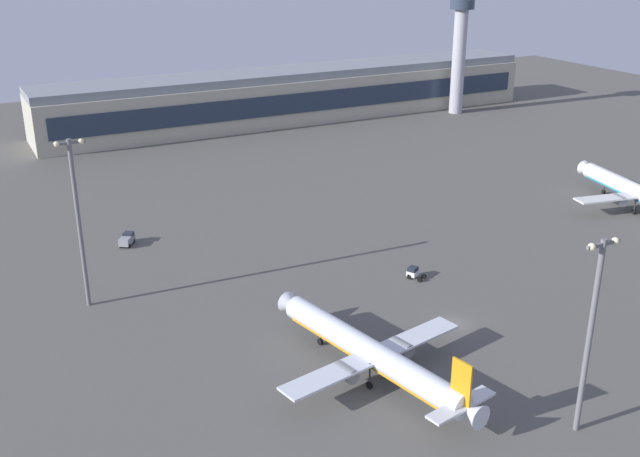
{
  "coord_description": "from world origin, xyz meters",
  "views": [
    {
      "loc": [
        -65.78,
        -81.01,
        55.83
      ],
      "look_at": [
        -4.66,
        36.19,
        4.0
      ],
      "focal_mm": 41.81,
      "sensor_mm": 36.0,
      "label": 1
    }
  ],
  "objects_px": {
    "baggage_tractor": "(127,239)",
    "apron_light_east": "(591,325)",
    "apron_light_central": "(78,214)",
    "pushback_tug": "(413,272)",
    "airplane_near_gate": "(372,353)",
    "airplane_mid_apron": "(639,194)",
    "control_tower": "(460,40)"
  },
  "relations": [
    {
      "from": "airplane_near_gate",
      "to": "baggage_tractor",
      "type": "height_order",
      "value": "airplane_near_gate"
    },
    {
      "from": "airplane_mid_apron",
      "to": "baggage_tractor",
      "type": "xyz_separation_m",
      "value": [
        -103.86,
        31.91,
        -2.69
      ]
    },
    {
      "from": "pushback_tug",
      "to": "baggage_tractor",
      "type": "xyz_separation_m",
      "value": [
        -40.8,
        38.28,
        0.11
      ]
    },
    {
      "from": "airplane_near_gate",
      "to": "control_tower",
      "type": "bearing_deg",
      "value": 37.74
    },
    {
      "from": "control_tower",
      "to": "airplane_mid_apron",
      "type": "relative_size",
      "value": 1.07
    },
    {
      "from": "airplane_mid_apron",
      "to": "apron_light_east",
      "type": "bearing_deg",
      "value": -132.33
    },
    {
      "from": "airplane_mid_apron",
      "to": "baggage_tractor",
      "type": "relative_size",
      "value": 8.75
    },
    {
      "from": "airplane_near_gate",
      "to": "apron_light_central",
      "type": "bearing_deg",
      "value": 115.59
    },
    {
      "from": "airplane_mid_apron",
      "to": "apron_light_central",
      "type": "relative_size",
      "value": 1.43
    },
    {
      "from": "apron_light_east",
      "to": "airplane_near_gate",
      "type": "bearing_deg",
      "value": 126.98
    },
    {
      "from": "pushback_tug",
      "to": "apron_light_central",
      "type": "distance_m",
      "value": 56.91
    },
    {
      "from": "control_tower",
      "to": "airplane_near_gate",
      "type": "relative_size",
      "value": 1.12
    },
    {
      "from": "airplane_mid_apron",
      "to": "baggage_tractor",
      "type": "bearing_deg",
      "value": 174.25
    },
    {
      "from": "apron_light_central",
      "to": "pushback_tug",
      "type": "bearing_deg",
      "value": -16.8
    },
    {
      "from": "airplane_near_gate",
      "to": "airplane_mid_apron",
      "type": "relative_size",
      "value": 0.96
    },
    {
      "from": "airplane_near_gate",
      "to": "airplane_mid_apron",
      "type": "height_order",
      "value": "airplane_mid_apron"
    },
    {
      "from": "pushback_tug",
      "to": "baggage_tractor",
      "type": "height_order",
      "value": "baggage_tractor"
    },
    {
      "from": "control_tower",
      "to": "apron_light_central",
      "type": "relative_size",
      "value": 1.53
    },
    {
      "from": "airplane_mid_apron",
      "to": "control_tower",
      "type": "bearing_deg",
      "value": 87.18
    },
    {
      "from": "airplane_mid_apron",
      "to": "apron_light_east",
      "type": "relative_size",
      "value": 1.58
    },
    {
      "from": "baggage_tractor",
      "to": "apron_light_east",
      "type": "height_order",
      "value": "apron_light_east"
    },
    {
      "from": "airplane_near_gate",
      "to": "pushback_tug",
      "type": "height_order",
      "value": "airplane_near_gate"
    },
    {
      "from": "baggage_tractor",
      "to": "apron_light_central",
      "type": "bearing_deg",
      "value": -84.35
    },
    {
      "from": "pushback_tug",
      "to": "apron_light_central",
      "type": "height_order",
      "value": "apron_light_central"
    },
    {
      "from": "apron_light_central",
      "to": "airplane_near_gate",
      "type": "bearing_deg",
      "value": -53.12
    },
    {
      "from": "airplane_near_gate",
      "to": "airplane_mid_apron",
      "type": "bearing_deg",
      "value": 7.97
    },
    {
      "from": "apron_light_east",
      "to": "airplane_mid_apron",
      "type": "bearing_deg",
      "value": 36.34
    },
    {
      "from": "pushback_tug",
      "to": "apron_light_central",
      "type": "xyz_separation_m",
      "value": [
        -52.64,
        15.89,
        14.67
      ]
    },
    {
      "from": "airplane_near_gate",
      "to": "apron_light_east",
      "type": "relative_size",
      "value": 1.52
    },
    {
      "from": "airplane_mid_apron",
      "to": "apron_light_east",
      "type": "height_order",
      "value": "apron_light_east"
    },
    {
      "from": "airplane_mid_apron",
      "to": "airplane_near_gate",
      "type": "bearing_deg",
      "value": -149.41
    },
    {
      "from": "control_tower",
      "to": "pushback_tug",
      "type": "height_order",
      "value": "control_tower"
    }
  ]
}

